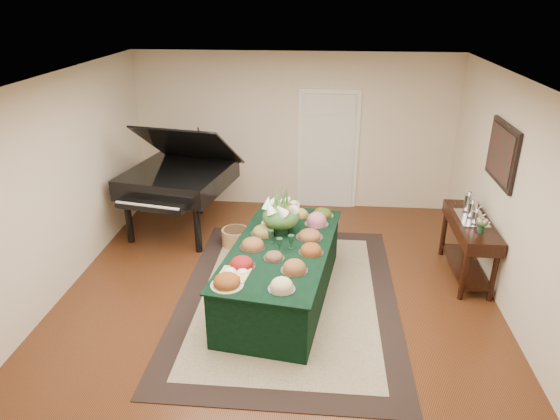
# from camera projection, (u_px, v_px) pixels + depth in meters

# --- Properties ---
(ground) EXTENTS (6.00, 6.00, 0.00)m
(ground) POSITION_uv_depth(u_px,v_px,m) (278.00, 294.00, 6.45)
(ground) COLOR black
(ground) RESTS_ON ground
(area_rug) EXTENTS (2.74, 3.83, 0.01)m
(area_rug) POSITION_uv_depth(u_px,v_px,m) (288.00, 296.00, 6.37)
(area_rug) COLOR black
(area_rug) RESTS_ON ground
(kitchen_doorway) EXTENTS (1.05, 0.07, 2.10)m
(kitchen_doorway) POSITION_uv_depth(u_px,v_px,m) (328.00, 152.00, 8.69)
(kitchen_doorway) COLOR white
(kitchen_doorway) RESTS_ON ground
(buffet_table) EXTENTS (1.50, 2.59, 0.73)m
(buffet_table) POSITION_uv_depth(u_px,v_px,m) (282.00, 272.00, 6.22)
(buffet_table) COLOR black
(buffet_table) RESTS_ON ground
(food_platters) EXTENTS (1.32, 2.22, 0.14)m
(food_platters) POSITION_uv_depth(u_px,v_px,m) (282.00, 241.00, 6.10)
(food_platters) COLOR silver
(food_platters) RESTS_ON buffet_table
(cutting_board) EXTENTS (0.36, 0.36, 0.10)m
(cutting_board) POSITION_uv_depth(u_px,v_px,m) (234.00, 272.00, 5.45)
(cutting_board) COLOR tan
(cutting_board) RESTS_ON buffet_table
(green_goblets) EXTENTS (0.34, 0.28, 0.18)m
(green_goblets) POSITION_uv_depth(u_px,v_px,m) (280.00, 241.00, 6.01)
(green_goblets) COLOR #14321E
(green_goblets) RESTS_ON buffet_table
(floral_centerpiece) EXTENTS (0.50, 0.50, 0.50)m
(floral_centerpiece) POSITION_uv_depth(u_px,v_px,m) (281.00, 212.00, 6.30)
(floral_centerpiece) COLOR #14321E
(floral_centerpiece) RESTS_ON buffet_table
(grand_piano) EXTENTS (1.83, 1.98, 1.80)m
(grand_piano) POSITION_uv_depth(u_px,v_px,m) (179.00, 178.00, 7.81)
(grand_piano) COLOR black
(grand_piano) RESTS_ON ground
(wicker_basket) EXTENTS (0.42, 0.42, 0.26)m
(wicker_basket) POSITION_uv_depth(u_px,v_px,m) (235.00, 237.00, 7.64)
(wicker_basket) COLOR #9C6C3E
(wicker_basket) RESTS_ON ground
(mahogany_sideboard) EXTENTS (0.45, 1.40, 0.84)m
(mahogany_sideboard) POSITION_uv_depth(u_px,v_px,m) (470.00, 233.00, 6.60)
(mahogany_sideboard) COLOR black
(mahogany_sideboard) RESTS_ON ground
(tea_service) EXTENTS (0.34, 0.74, 0.30)m
(tea_service) POSITION_uv_depth(u_px,v_px,m) (473.00, 212.00, 6.49)
(tea_service) COLOR silver
(tea_service) RESTS_ON mahogany_sideboard
(pink_bouquet) EXTENTS (0.16, 0.16, 0.20)m
(pink_bouquet) POSITION_uv_depth(u_px,v_px,m) (482.00, 223.00, 6.12)
(pink_bouquet) COLOR #14321E
(pink_bouquet) RESTS_ON mahogany_sideboard
(wall_painting) EXTENTS (0.05, 0.95, 0.75)m
(wall_painting) POSITION_uv_depth(u_px,v_px,m) (502.00, 154.00, 6.14)
(wall_painting) COLOR black
(wall_painting) RESTS_ON ground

